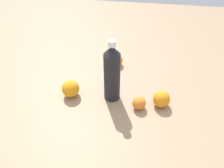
% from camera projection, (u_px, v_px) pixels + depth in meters
% --- Properties ---
extents(ground_plane, '(2.40, 2.40, 0.00)m').
position_uv_depth(ground_plane, '(108.00, 92.00, 1.16)').
color(ground_plane, '#9E7F60').
extents(water_bottle, '(0.07, 0.07, 0.30)m').
position_uv_depth(water_bottle, '(112.00, 73.00, 1.04)').
color(water_bottle, black).
rests_on(water_bottle, ground_plane).
extents(orange_0, '(0.06, 0.06, 0.06)m').
position_uv_depth(orange_0, '(139.00, 103.00, 1.05)').
color(orange_0, orange).
rests_on(orange_0, ground_plane).
extents(orange_1, '(0.08, 0.08, 0.08)m').
position_uv_depth(orange_1, '(161.00, 99.00, 1.06)').
color(orange_1, orange).
rests_on(orange_1, ground_plane).
extents(orange_2, '(0.08, 0.08, 0.08)m').
position_uv_depth(orange_2, '(71.00, 89.00, 1.11)').
color(orange_2, orange).
rests_on(orange_2, ground_plane).
extents(orange_3, '(0.06, 0.06, 0.06)m').
position_uv_depth(orange_3, '(117.00, 60.00, 1.31)').
color(orange_3, orange).
rests_on(orange_3, ground_plane).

